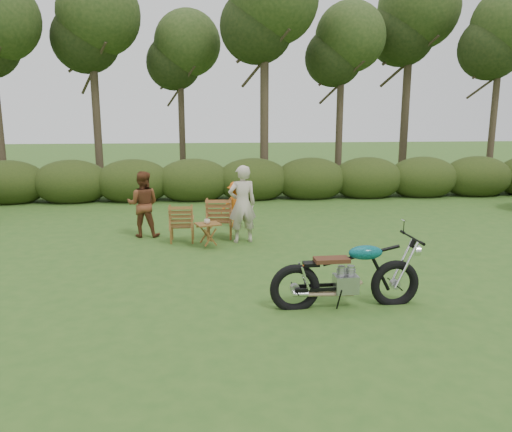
{
  "coord_description": "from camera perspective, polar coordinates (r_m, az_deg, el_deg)",
  "views": [
    {
      "loc": [
        -1.5,
        -7.79,
        2.93
      ],
      "look_at": [
        -0.58,
        1.82,
        0.9
      ],
      "focal_mm": 35.0,
      "sensor_mm": 36.0,
      "label": 1
    }
  ],
  "objects": [
    {
      "name": "lawn_chair_right",
      "position": [
        11.86,
        -4.17,
        -2.46
      ],
      "size": [
        0.71,
        0.71,
        0.98
      ],
      "primitive_type": null,
      "rotation": [
        0.0,
        0.0,
        3.08
      ],
      "color": "brown",
      "rests_on": "ground"
    },
    {
      "name": "ground",
      "position": [
        8.46,
        5.14,
        -8.45
      ],
      "size": [
        80.0,
        80.0,
        0.0
      ],
      "primitive_type": "plane",
      "color": "#2D531B",
      "rests_on": "ground"
    },
    {
      "name": "adult_a",
      "position": [
        11.44,
        -1.55,
        -2.97
      ],
      "size": [
        0.71,
        0.53,
        1.76
      ],
      "primitive_type": "imported",
      "rotation": [
        0.0,
        0.0,
        3.33
      ],
      "color": "beige",
      "rests_on": "ground"
    },
    {
      "name": "side_table",
      "position": [
        10.96,
        -5.49,
        -2.22
      ],
      "size": [
        0.64,
        0.58,
        0.54
      ],
      "primitive_type": null,
      "rotation": [
        0.0,
        0.0,
        0.31
      ],
      "color": "brown",
      "rests_on": "ground"
    },
    {
      "name": "lawn_chair_left",
      "position": [
        11.59,
        -8.4,
        -2.9
      ],
      "size": [
        0.61,
        0.61,
        0.89
      ],
      "primitive_type": null,
      "rotation": [
        0.0,
        0.0,
        3.14
      ],
      "color": "brown",
      "rests_on": "ground"
    },
    {
      "name": "adult_b",
      "position": [
        12.24,
        -12.62,
        -2.27
      ],
      "size": [
        0.81,
        0.65,
        1.56
      ],
      "primitive_type": "imported",
      "rotation": [
        0.0,
        0.0,
        3.06
      ],
      "color": "brown",
      "rests_on": "ground"
    },
    {
      "name": "child",
      "position": [
        12.92,
        -2.33,
        -1.24
      ],
      "size": [
        0.82,
        0.56,
        1.18
      ],
      "primitive_type": "imported",
      "rotation": [
        0.0,
        0.0,
        3.3
      ],
      "color": "#BE5411",
      "rests_on": "ground"
    },
    {
      "name": "tree_line",
      "position": [
        17.66,
        1.07,
        14.73
      ],
      "size": [
        22.52,
        11.62,
        8.14
      ],
      "color": "#352B1D",
      "rests_on": "ground"
    },
    {
      "name": "motorcycle",
      "position": [
        7.91,
        10.1,
        -10.06
      ],
      "size": [
        2.23,
        0.91,
        1.26
      ],
      "primitive_type": null,
      "rotation": [
        0.0,
        0.0,
        0.03
      ],
      "color": "#0B8D8F",
      "rests_on": "ground"
    },
    {
      "name": "cup",
      "position": [
        10.86,
        -5.61,
        -0.62
      ],
      "size": [
        0.16,
        0.16,
        0.1
      ],
      "primitive_type": "imported",
      "rotation": [
        0.0,
        0.0,
        0.34
      ],
      "color": "beige",
      "rests_on": "side_table"
    }
  ]
}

